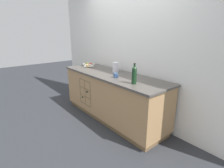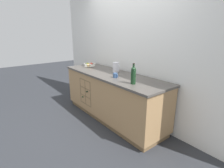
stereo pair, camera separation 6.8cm
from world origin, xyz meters
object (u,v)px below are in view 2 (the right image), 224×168
ceramic_mug (115,75)px  white_pitcher (116,67)px  fruit_bowl (90,65)px  standing_wine_bottle (133,75)px

ceramic_mug → white_pitcher: bearing=139.5°
fruit_bowl → ceramic_mug: 1.14m
standing_wine_bottle → fruit_bowl: bearing=172.9°
fruit_bowl → white_pitcher: size_ratio=1.45×
standing_wine_bottle → white_pitcher: bearing=158.4°
fruit_bowl → ceramic_mug: bearing=-8.8°
white_pitcher → standing_wine_bottle: bearing=-21.6°
white_pitcher → standing_wine_bottle: standing_wine_bottle is taller
ceramic_mug → standing_wine_bottle: (0.45, -0.02, 0.10)m
fruit_bowl → standing_wine_bottle: bearing=-7.1°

